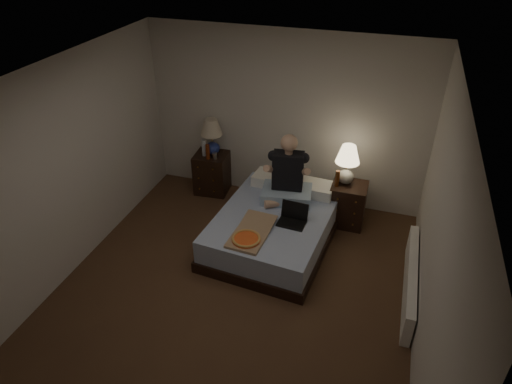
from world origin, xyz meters
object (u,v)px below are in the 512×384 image
(beer_bottle_right, at_px, (337,178))
(radiator, at_px, (410,280))
(bed, at_px, (274,229))
(nightstand_right, at_px, (348,204))
(nightstand_left, at_px, (212,173))
(beer_bottle_left, at_px, (208,152))
(lamp_left, at_px, (212,137))
(water_bottle, at_px, (204,148))
(laptop, at_px, (292,216))
(lamp_right, at_px, (347,165))
(person, at_px, (288,169))
(pizza_box, at_px, (246,239))
(soda_can, at_px, (215,156))

(beer_bottle_right, height_order, radiator, beer_bottle_right)
(bed, bearing_deg, nightstand_right, 46.39)
(nightstand_left, xyz_separation_m, beer_bottle_left, (0.01, -0.13, 0.43))
(lamp_left, bearing_deg, water_bottle, -140.76)
(beer_bottle_left, xyz_separation_m, laptop, (1.52, -0.96, -0.17))
(lamp_right, height_order, beer_bottle_right, lamp_right)
(beer_bottle_left, bearing_deg, person, -18.60)
(lamp_right, height_order, pizza_box, lamp_right)
(beer_bottle_right, distance_m, laptop, 0.92)
(bed, xyz_separation_m, soda_can, (-1.16, 0.86, 0.46))
(nightstand_right, bearing_deg, beer_bottle_left, 178.02)
(lamp_right, height_order, soda_can, lamp_right)
(nightstand_right, bearing_deg, person, -155.07)
(nightstand_left, distance_m, water_bottle, 0.45)
(lamp_right, xyz_separation_m, radiator, (0.97, -1.22, -0.69))
(soda_can, xyz_separation_m, laptop, (1.42, -0.99, -0.11))
(pizza_box, bearing_deg, lamp_right, 60.96)
(water_bottle, xyz_separation_m, pizza_box, (1.19, -1.56, -0.26))
(nightstand_right, relative_size, lamp_right, 1.10)
(soda_can, height_order, beer_bottle_left, beer_bottle_left)
(bed, distance_m, water_bottle, 1.71)
(laptop, bearing_deg, person, 114.97)
(bed, bearing_deg, water_bottle, 150.73)
(nightstand_right, height_order, beer_bottle_right, beer_bottle_right)
(water_bottle, relative_size, soda_can, 2.50)
(lamp_right, xyz_separation_m, pizza_box, (-0.93, -1.43, -0.40))
(beer_bottle_left, distance_m, person, 1.40)
(bed, distance_m, lamp_left, 1.74)
(bed, distance_m, beer_bottle_right, 1.08)
(lamp_right, distance_m, beer_bottle_left, 2.03)
(beer_bottle_right, distance_m, pizza_box, 1.58)
(pizza_box, bearing_deg, beer_bottle_right, 61.66)
(bed, xyz_separation_m, radiator, (1.74, -0.43, -0.03))
(nightstand_left, relative_size, laptop, 1.86)
(lamp_left, xyz_separation_m, water_bottle, (-0.10, -0.08, -0.16))
(bed, relative_size, person, 1.95)
(lamp_left, xyz_separation_m, beer_bottle_right, (1.92, -0.32, -0.18))
(water_bottle, bearing_deg, bed, -34.22)
(lamp_left, relative_size, soda_can, 5.60)
(nightstand_right, distance_m, lamp_left, 2.19)
(lamp_left, relative_size, pizza_box, 0.74)
(water_bottle, bearing_deg, pizza_box, -52.68)
(bed, distance_m, lamp_right, 1.29)
(lamp_left, xyz_separation_m, radiator, (2.98, -1.42, -0.71))
(bed, height_order, water_bottle, water_bottle)
(soda_can, distance_m, radiator, 3.21)
(pizza_box, bearing_deg, water_bottle, 131.16)
(nightstand_left, xyz_separation_m, nightstand_right, (2.11, -0.22, -0.01))
(lamp_left, bearing_deg, nightstand_left, -121.25)
(beer_bottle_left, relative_size, beer_bottle_right, 1.00)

